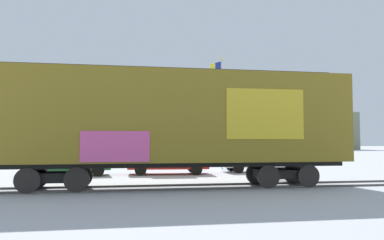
# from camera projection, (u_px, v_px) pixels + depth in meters

# --- Properties ---
(ground_plane) EXTENTS (260.00, 260.00, 0.00)m
(ground_plane) POSITION_uv_depth(u_px,v_px,m) (161.00, 188.00, 15.50)
(ground_plane) COLOR #B2B5BC
(track) EXTENTS (60.00, 4.75, 0.08)m
(track) POSITION_uv_depth(u_px,v_px,m) (165.00, 187.00, 15.56)
(track) COLOR #4C4742
(track) RESTS_ON ground_plane
(freight_car) EXTENTS (14.12, 3.47, 4.81)m
(freight_car) POSITION_uv_depth(u_px,v_px,m) (174.00, 119.00, 15.77)
(freight_car) COLOR olive
(freight_car) RESTS_ON ground_plane
(flagpole) EXTENTS (0.59, 1.37, 7.60)m
(flagpole) POSITION_uv_depth(u_px,v_px,m) (220.00, 98.00, 26.87)
(flagpole) COLOR silver
(flagpole) RESTS_ON ground_plane
(hillside) EXTENTS (112.71, 29.04, 13.70)m
(hillside) POSITION_uv_depth(u_px,v_px,m) (110.00, 131.00, 92.57)
(hillside) COLOR slate
(hillside) RESTS_ON ground_plane
(parked_car_green) EXTENTS (4.30, 2.16, 1.63)m
(parked_car_green) POSITION_uv_depth(u_px,v_px,m) (69.00, 161.00, 21.30)
(parked_car_green) COLOR #1E5933
(parked_car_green) RESTS_ON ground_plane
(parked_car_red) EXTENTS (4.68, 2.36, 1.71)m
(parked_car_red) POSITION_uv_depth(u_px,v_px,m) (167.00, 159.00, 22.43)
(parked_car_red) COLOR #B21E1E
(parked_car_red) RESTS_ON ground_plane
(parked_car_white) EXTENTS (4.87, 2.23, 1.77)m
(parked_car_white) POSITION_uv_depth(u_px,v_px,m) (259.00, 157.00, 24.13)
(parked_car_white) COLOR silver
(parked_car_white) RESTS_ON ground_plane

